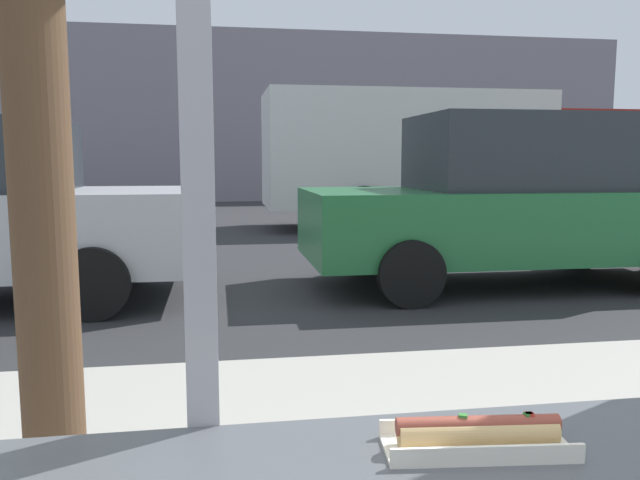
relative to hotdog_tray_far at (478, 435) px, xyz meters
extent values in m
plane|color=#2D2D30|center=(-0.39, 8.11, -0.99)|extent=(60.00, 60.00, 0.00)
cube|color=#B2ADA3|center=(-0.39, 1.71, -0.93)|extent=(16.00, 2.80, 0.11)
cube|color=#35373A|center=(-0.39, 0.13, -0.03)|extent=(2.02, 0.02, 0.02)
cube|color=gray|center=(-0.39, 20.70, 1.79)|extent=(28.00, 1.20, 5.55)
cube|color=silver|center=(0.00, 0.00, -0.02)|extent=(0.28, 0.12, 0.01)
cube|color=silver|center=(0.00, -0.05, -0.01)|extent=(0.27, 0.03, 0.03)
cube|color=silver|center=(0.00, 0.05, -0.01)|extent=(0.27, 0.03, 0.03)
cylinder|color=tan|center=(0.00, 0.00, 0.00)|extent=(0.23, 0.06, 0.04)
cylinder|color=brown|center=(0.00, 0.00, 0.02)|extent=(0.24, 0.05, 0.03)
cube|color=#337A2D|center=(0.07, -0.01, 0.03)|extent=(0.01, 0.01, 0.01)
cube|color=#337A2D|center=(-0.02, 0.00, 0.03)|extent=(0.01, 0.01, 0.01)
cube|color=red|center=(0.07, -0.01, 0.03)|extent=(0.01, 0.01, 0.01)
cylinder|color=black|center=(-1.44, 6.56, -0.67)|extent=(0.64, 0.18, 0.64)
cylinder|color=black|center=(-1.44, 4.76, -0.67)|extent=(0.64, 0.18, 0.64)
cube|color=#236B38|center=(2.78, 5.66, -0.30)|extent=(4.43, 1.76, 0.74)
cube|color=#282D33|center=(2.94, 5.66, 0.47)|extent=(2.30, 1.55, 0.79)
cylinder|color=black|center=(4.15, 6.54, -0.67)|extent=(0.64, 0.18, 0.64)
cylinder|color=black|center=(1.41, 6.54, -0.67)|extent=(0.64, 0.18, 0.64)
cylinder|color=black|center=(1.41, 4.78, -0.67)|extent=(0.64, 0.18, 0.64)
cube|color=silver|center=(3.36, 11.62, 0.58)|extent=(5.55, 2.20, 2.24)
cube|color=maroon|center=(6.93, 11.62, 0.41)|extent=(1.90, 2.10, 1.90)
cylinder|color=black|center=(6.93, 12.67, -0.54)|extent=(0.90, 0.24, 0.90)
cylinder|color=black|center=(6.93, 10.57, -0.54)|extent=(0.90, 0.24, 0.90)
cylinder|color=black|center=(2.29, 12.72, -0.54)|extent=(0.90, 0.24, 0.90)
cylinder|color=black|center=(2.29, 10.52, -0.54)|extent=(0.90, 0.24, 0.90)
cylinder|color=brown|center=(-0.96, 1.47, 0.50)|extent=(0.21, 0.21, 2.74)
camera|label=1|loc=(-0.36, -0.82, 0.39)|focal=35.52mm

